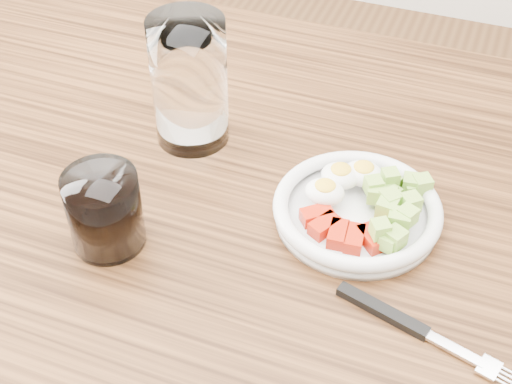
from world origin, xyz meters
TOP-DOWN VIEW (x-y plane):
  - dining_table at (0.00, 0.00)m, footprint 1.50×0.90m
  - bowl at (0.10, 0.04)m, footprint 0.19×0.19m
  - fork at (0.19, -0.09)m, footprint 0.20×0.07m
  - water_glass at (-0.14, 0.11)m, footprint 0.09×0.09m
  - coffee_glass at (-0.14, -0.09)m, footprint 0.08×0.08m

SIDE VIEW (x-z plane):
  - dining_table at x=0.00m, z-range 0.28..1.05m
  - fork at x=0.19m, z-range 0.77..0.78m
  - bowl at x=0.10m, z-range 0.76..0.81m
  - coffee_glass at x=-0.14m, z-range 0.77..0.86m
  - water_glass at x=-0.14m, z-range 0.77..0.94m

